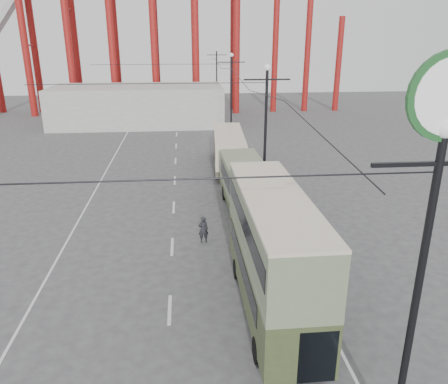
{
  "coord_description": "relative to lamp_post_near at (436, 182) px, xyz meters",
  "views": [
    {
      "loc": [
        -0.17,
        -12.05,
        11.01
      ],
      "look_at": [
        1.94,
        10.39,
        3.0
      ],
      "focal_mm": 35.0,
      "sensor_mm": 36.0,
      "label": 1
    }
  ],
  "objects": [
    {
      "name": "fairground_shed",
      "position": [
        -11.6,
        50.0,
        -5.36
      ],
      "size": [
        22.0,
        10.0,
        5.0
      ],
      "primitive_type": "cube",
      "color": "#A2A19D",
      "rests_on": "ground"
    },
    {
      "name": "pedestrian",
      "position": [
        -4.83,
        13.42,
        -7.08
      ],
      "size": [
        0.62,
        0.45,
        1.57
      ],
      "primitive_type": "imported",
      "rotation": [
        0.0,
        0.0,
        3.28
      ],
      "color": "#212227",
      "rests_on": "ground"
    },
    {
      "name": "double_decker_bus",
      "position": [
        -2.3,
        6.64,
        -4.94
      ],
      "size": [
        2.52,
        9.72,
        5.21
      ],
      "rotation": [
        0.0,
        0.0,
        0.01
      ],
      "color": "#374324",
      "rests_on": "ground"
    },
    {
      "name": "lamp_post_distant",
      "position": [
        0.0,
        65.0,
        -3.18
      ],
      "size": [
        3.2,
        0.44,
        9.32
      ],
      "color": "black",
      "rests_on": "ground"
    },
    {
      "name": "ground",
      "position": [
        -5.6,
        3.0,
        -7.86
      ],
      "size": [
        160.0,
        160.0,
        0.0
      ],
      "primitive_type": "plane",
      "color": "#444446",
      "rests_on": "ground"
    },
    {
      "name": "lamp_post_mid",
      "position": [
        0.0,
        21.0,
        -3.18
      ],
      "size": [
        3.2,
        0.44,
        9.32
      ],
      "color": "black",
      "rests_on": "ground"
    },
    {
      "name": "single_decker_cream",
      "position": [
        -1.83,
        28.37,
        -6.11
      ],
      "size": [
        3.13,
        10.12,
        3.1
      ],
      "rotation": [
        0.0,
        0.0,
        -0.06
      ],
      "color": "beige",
      "rests_on": "ground"
    },
    {
      "name": "road_markings",
      "position": [
        -6.46,
        22.7,
        -7.86
      ],
      "size": [
        12.52,
        120.0,
        0.01
      ],
      "color": "silver",
      "rests_on": "ground"
    },
    {
      "name": "lamp_post_near",
      "position": [
        0.0,
        0.0,
        0.0
      ],
      "size": [
        3.2,
        0.44,
        10.8
      ],
      "color": "black",
      "rests_on": "ground"
    },
    {
      "name": "lamp_post_far",
      "position": [
        0.0,
        43.0,
        -3.18
      ],
      "size": [
        3.2,
        0.44,
        9.32
      ],
      "color": "black",
      "rests_on": "ground"
    },
    {
      "name": "single_decker_green",
      "position": [
        -1.73,
        16.78,
        -6.07
      ],
      "size": [
        2.83,
        11.31,
        3.18
      ],
      "rotation": [
        0.0,
        0.0,
        0.02
      ],
      "color": "#687B5A",
      "rests_on": "ground"
    }
  ]
}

